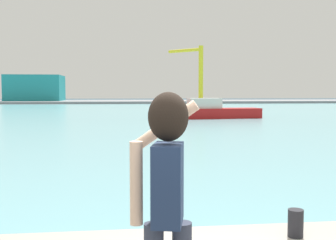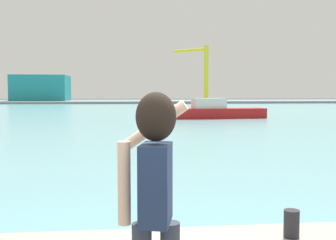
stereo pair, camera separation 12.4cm
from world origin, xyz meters
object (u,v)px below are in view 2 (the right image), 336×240
object	(u,v)px
person_photographer	(155,189)
harbor_bollard	(291,224)
boat_moored	(217,111)
warehouse_left	(41,88)
port_crane	(202,67)

from	to	relation	value
person_photographer	harbor_bollard	world-z (taller)	person_photographer
boat_moored	warehouse_left	xyz separation A→B (m)	(-28.02, 60.27, 2.77)
person_photographer	harbor_bollard	xyz separation A→B (m)	(1.77, 1.79, -0.90)
boat_moored	port_crane	world-z (taller)	port_crane
warehouse_left	person_photographer	bearing A→B (deg)	-78.09
harbor_bollard	port_crane	size ratio (longest dim) A/B	0.03
person_photographer	warehouse_left	bearing A→B (deg)	24.37
warehouse_left	harbor_bollard	bearing A→B (deg)	-76.82
harbor_bollard	boat_moored	bearing A→B (deg)	78.68
harbor_bollard	boat_moored	distance (m)	32.65
warehouse_left	boat_moored	bearing A→B (deg)	-65.07
boat_moored	harbor_bollard	bearing A→B (deg)	-106.82
person_photographer	harbor_bollard	size ratio (longest dim) A/B	5.24
person_photographer	harbor_bollard	distance (m)	2.67
harbor_bollard	port_crane	bearing A→B (deg)	80.05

